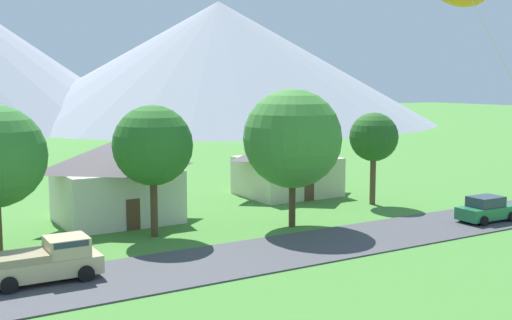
{
  "coord_description": "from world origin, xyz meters",
  "views": [
    {
      "loc": [
        -12.57,
        0.26,
        9.4
      ],
      "look_at": [
        1.67,
        23.71,
        5.99
      ],
      "focal_mm": 44.75,
      "sensor_mm": 36.0,
      "label": 1
    }
  ],
  "objects_px": {
    "tree_near_right": "(153,146)",
    "parked_car_green_mid_west": "(487,209)",
    "tree_right_of_center": "(293,139)",
    "tree_far_right": "(374,137)",
    "house_left_center": "(287,165)",
    "pickup_truck_sand_west_side": "(46,260)",
    "house_right_center": "(117,180)"
  },
  "relations": [
    {
      "from": "tree_right_of_center",
      "to": "parked_car_green_mid_west",
      "type": "relative_size",
      "value": 2.1
    },
    {
      "from": "tree_near_right",
      "to": "tree_far_right",
      "type": "height_order",
      "value": "tree_near_right"
    },
    {
      "from": "pickup_truck_sand_west_side",
      "to": "parked_car_green_mid_west",
      "type": "bearing_deg",
      "value": -4.29
    },
    {
      "from": "house_left_center",
      "to": "tree_far_right",
      "type": "relative_size",
      "value": 1.12
    },
    {
      "from": "house_right_center",
      "to": "tree_near_right",
      "type": "height_order",
      "value": "tree_near_right"
    },
    {
      "from": "house_left_center",
      "to": "parked_car_green_mid_west",
      "type": "xyz_separation_m",
      "value": [
        5.62,
        -15.46,
        -1.66
      ]
    },
    {
      "from": "tree_near_right",
      "to": "tree_far_right",
      "type": "bearing_deg",
      "value": 2.62
    },
    {
      "from": "tree_right_of_center",
      "to": "parked_car_green_mid_west",
      "type": "distance_m",
      "value": 14.01
    },
    {
      "from": "house_right_center",
      "to": "tree_right_of_center",
      "type": "xyz_separation_m",
      "value": [
        9.17,
        -7.37,
        2.89
      ]
    },
    {
      "from": "tree_near_right",
      "to": "pickup_truck_sand_west_side",
      "type": "xyz_separation_m",
      "value": [
        -7.75,
        -5.78,
        -4.49
      ]
    },
    {
      "from": "tree_near_right",
      "to": "house_left_center",
      "type": "bearing_deg",
      "value": 26.99
    },
    {
      "from": "tree_near_right",
      "to": "parked_car_green_mid_west",
      "type": "distance_m",
      "value": 22.43
    },
    {
      "from": "house_left_center",
      "to": "tree_far_right",
      "type": "distance_m",
      "value": 7.95
    },
    {
      "from": "house_left_center",
      "to": "house_right_center",
      "type": "distance_m",
      "value": 15.56
    },
    {
      "from": "parked_car_green_mid_west",
      "to": "pickup_truck_sand_west_side",
      "type": "bearing_deg",
      "value": 175.71
    },
    {
      "from": "house_left_center",
      "to": "house_right_center",
      "type": "height_order",
      "value": "house_right_center"
    },
    {
      "from": "house_left_center",
      "to": "parked_car_green_mid_west",
      "type": "relative_size",
      "value": 1.85
    },
    {
      "from": "tree_right_of_center",
      "to": "tree_far_right",
      "type": "xyz_separation_m",
      "value": [
        9.55,
        3.03,
        -0.6
      ]
    },
    {
      "from": "parked_car_green_mid_west",
      "to": "tree_far_right",
      "type": "bearing_deg",
      "value": 104.66
    },
    {
      "from": "tree_far_right",
      "to": "tree_near_right",
      "type": "bearing_deg",
      "value": -177.38
    },
    {
      "from": "house_right_center",
      "to": "tree_right_of_center",
      "type": "height_order",
      "value": "tree_right_of_center"
    },
    {
      "from": "tree_near_right",
      "to": "pickup_truck_sand_west_side",
      "type": "distance_m",
      "value": 10.66
    },
    {
      "from": "tree_right_of_center",
      "to": "tree_far_right",
      "type": "relative_size",
      "value": 1.27
    },
    {
      "from": "tree_near_right",
      "to": "tree_far_right",
      "type": "distance_m",
      "value": 18.21
    },
    {
      "from": "house_left_center",
      "to": "tree_near_right",
      "type": "xyz_separation_m",
      "value": [
        -14.84,
        -7.56,
        3.02
      ]
    },
    {
      "from": "house_right_center",
      "to": "parked_car_green_mid_west",
      "type": "height_order",
      "value": "house_right_center"
    },
    {
      "from": "tree_right_of_center",
      "to": "tree_near_right",
      "type": "height_order",
      "value": "tree_right_of_center"
    },
    {
      "from": "tree_near_right",
      "to": "tree_far_right",
      "type": "relative_size",
      "value": 1.14
    },
    {
      "from": "tree_far_right",
      "to": "parked_car_green_mid_west",
      "type": "distance_m",
      "value": 9.98
    },
    {
      "from": "pickup_truck_sand_west_side",
      "to": "tree_right_of_center",
      "type": "bearing_deg",
      "value": 12.35
    },
    {
      "from": "tree_near_right",
      "to": "parked_car_green_mid_west",
      "type": "bearing_deg",
      "value": -21.1
    },
    {
      "from": "tree_far_right",
      "to": "pickup_truck_sand_west_side",
      "type": "height_order",
      "value": "tree_far_right"
    }
  ]
}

